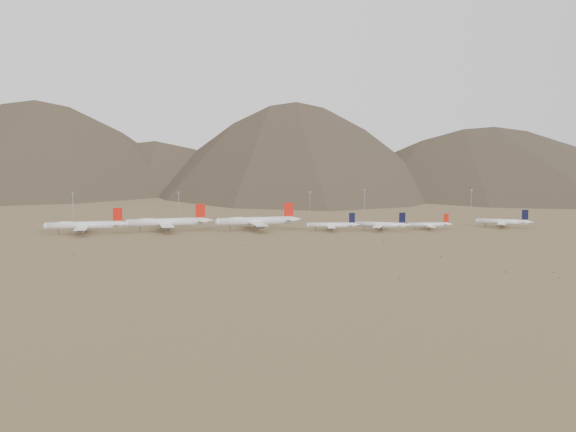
{
  "coord_description": "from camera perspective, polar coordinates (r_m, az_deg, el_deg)",
  "views": [
    {
      "loc": [
        -18.35,
        -471.88,
        63.01
      ],
      "look_at": [
        23.44,
        30.0,
        11.89
      ],
      "focal_mm": 40.0,
      "sensor_mm": 36.0,
      "label": 1
    }
  ],
  "objects": [
    {
      "name": "mast_centre",
      "position": [
        592.92,
        1.96,
        1.07
      ],
      "size": [
        2.0,
        0.6,
        25.7
      ],
      "color": "gray",
      "rests_on": "ground"
    },
    {
      "name": "narrowbody_c",
      "position": [
        527.76,
        12.47,
        -0.75
      ],
      "size": [
        38.38,
        27.47,
        12.66
      ],
      "rotation": [
        0.0,
        0.0,
        0.03
      ],
      "color": "white",
      "rests_on": "ground"
    },
    {
      "name": "ground",
      "position": [
        476.42,
        -2.51,
        -1.81
      ],
      "size": [
        3000.0,
        3000.0,
        0.0
      ],
      "primitive_type": "plane",
      "color": "olive",
      "rests_on": "ground"
    },
    {
      "name": "mast_west",
      "position": [
        600.2,
        -9.69,
        1.05
      ],
      "size": [
        2.0,
        0.6,
        25.7
      ],
      "color": "gray",
      "rests_on": "ground"
    },
    {
      "name": "mast_far_east",
      "position": [
        647.71,
        15.97,
        1.25
      ],
      "size": [
        2.0,
        0.6,
        25.7
      ],
      "color": "gray",
      "rests_on": "ground"
    },
    {
      "name": "mast_east",
      "position": [
        633.68,
        6.81,
        1.34
      ],
      "size": [
        2.0,
        0.6,
        25.7
      ],
      "color": "gray",
      "rests_on": "ground"
    },
    {
      "name": "desert_scrub",
      "position": [
        389.27,
        1.7,
        -3.47
      ],
      "size": [
        433.12,
        173.76,
        0.92
      ],
      "color": "olive",
      "rests_on": "ground"
    },
    {
      "name": "widebody_east",
      "position": [
        513.98,
        -2.85,
        -0.43
      ],
      "size": [
        71.03,
        55.63,
        21.33
      ],
      "rotation": [
        0.0,
        0.0,
        0.2
      ],
      "color": "white",
      "rests_on": "ground"
    },
    {
      "name": "narrowbody_d",
      "position": [
        558.37,
        18.62,
        -0.48
      ],
      "size": [
        43.82,
        32.85,
        15.22
      ],
      "rotation": [
        0.0,
        0.0,
        -0.37
      ],
      "color": "white",
      "rests_on": "ground"
    },
    {
      "name": "narrowbody_a",
      "position": [
        509.22,
        3.98,
        -0.8
      ],
      "size": [
        43.2,
        31.05,
        14.25
      ],
      "rotation": [
        0.0,
        0.0,
        -0.06
      ],
      "color": "white",
      "rests_on": "ground"
    },
    {
      "name": "mast_far_west",
      "position": [
        612.16,
        -18.57,
        0.92
      ],
      "size": [
        2.0,
        0.6,
        25.7
      ],
      "color": "gray",
      "rests_on": "ground"
    },
    {
      "name": "control_tower",
      "position": [
        596.65,
        -0.09,
        0.25
      ],
      "size": [
        8.0,
        8.0,
        12.0
      ],
      "color": "gray",
      "rests_on": "ground"
    },
    {
      "name": "widebody_west",
      "position": [
        514.16,
        -17.62,
        -0.77
      ],
      "size": [
        64.69,
        50.28,
        19.29
      ],
      "rotation": [
        0.0,
        0.0,
        0.14
      ],
      "color": "white",
      "rests_on": "ground"
    },
    {
      "name": "mountain_ridge",
      "position": [
        1374.76,
        -4.04,
        9.41
      ],
      "size": [
        4400.0,
        1000.0,
        300.0
      ],
      "color": "#4C3E2D",
      "rests_on": "ground"
    },
    {
      "name": "narrowbody_b",
      "position": [
        514.15,
        8.33,
        -0.76
      ],
      "size": [
        42.85,
        32.1,
        14.86
      ],
      "rotation": [
        0.0,
        0.0,
        -0.36
      ],
      "color": "white",
      "rests_on": "ground"
    },
    {
      "name": "widebody_centre",
      "position": [
        514.93,
        -10.72,
        -0.53
      ],
      "size": [
        69.53,
        54.45,
        20.87
      ],
      "rotation": [
        0.0,
        0.0,
        0.19
      ],
      "color": "white",
      "rests_on": "ground"
    }
  ]
}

